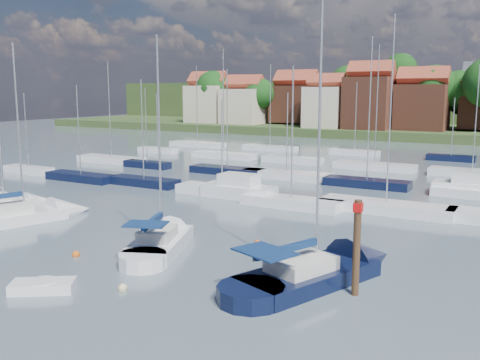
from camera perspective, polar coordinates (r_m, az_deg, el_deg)
The scene contains 12 objects.
ground at distance 66.08m, azimuth 12.58°, elevation 0.71°, with size 260.00×260.00×0.00m, color #42535A.
sailboat_left at distance 44.27m, azimuth -21.15°, elevation -3.57°, with size 5.96×10.98×14.50m.
sailboat_centre at distance 35.13m, azimuth -8.02°, elevation -6.34°, with size 6.42×10.79×14.33m.
sailboat_navy at distance 29.49m, azimuth 9.49°, elevation -9.53°, with size 7.49×12.80×17.19m.
sailboat_far at distance 48.57m, azimuth -23.38°, elevation -2.61°, with size 4.48×9.11×11.81m.
tender at distance 28.93m, azimuth -20.29°, elevation -10.59°, with size 3.35×2.92×0.67m.
timber_piling at distance 26.92m, azimuth 12.26°, elevation -8.95°, with size 0.40×0.40×7.02m.
buoy_c at distance 34.14m, azimuth -17.09°, elevation -7.78°, with size 0.48×0.48×0.48m, color #D85914.
buoy_d at distance 28.04m, azimuth -12.40°, elevation -11.41°, with size 0.49×0.49×0.49m, color beige.
buoy_e at distance 35.00m, azimuth 1.89°, elevation -6.92°, with size 0.47×0.47×0.47m, color #D85914.
marina_field at distance 60.88m, azimuth 12.96°, elevation 0.36°, with size 79.62×41.41×15.93m.
far_shore_town at distance 156.17m, azimuth 23.61°, elevation 6.84°, with size 212.46×90.00×22.27m.
Camera 1 is at (18.96, -22.52, 9.95)m, focal length 40.00 mm.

